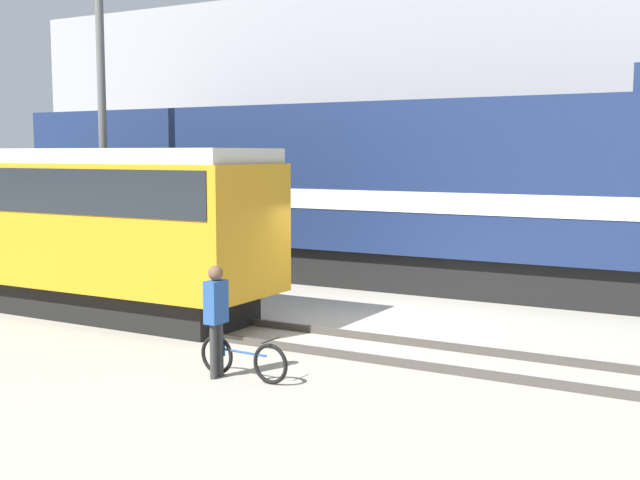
% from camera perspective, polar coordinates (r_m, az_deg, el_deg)
% --- Properties ---
extents(ground_plane, '(120.00, 120.00, 0.00)m').
position_cam_1_polar(ground_plane, '(16.40, 3.26, -6.10)').
color(ground_plane, '#9E998C').
extents(track_near, '(60.00, 1.51, 0.14)m').
position_cam_1_polar(track_near, '(14.81, 0.08, -7.16)').
color(track_near, '#47423D').
rests_on(track_near, ground).
extents(track_far, '(60.00, 1.51, 0.14)m').
position_cam_1_polar(track_far, '(20.87, 9.36, -3.31)').
color(track_far, '#47423D').
rests_on(track_far, ground).
extents(building_backdrop, '(40.38, 6.00, 9.12)m').
position_cam_1_polar(building_backdrop, '(28.55, 15.41, 8.14)').
color(building_backdrop, '#99999E').
rests_on(building_backdrop, ground).
extents(freight_locomotive, '(20.97, 3.04, 5.36)m').
position_cam_1_polar(freight_locomotive, '(21.80, 2.22, 3.59)').
color(freight_locomotive, black).
rests_on(freight_locomotive, ground).
extents(streetcar, '(9.71, 2.54, 3.59)m').
position_cam_1_polar(streetcar, '(18.40, -17.17, 1.44)').
color(streetcar, black).
rests_on(streetcar, ground).
extents(bicycle, '(1.67, 0.44, 0.69)m').
position_cam_1_polar(bicycle, '(12.61, -5.49, -8.42)').
color(bicycle, black).
rests_on(bicycle, ground).
extents(person, '(0.23, 0.37, 1.77)m').
position_cam_1_polar(person, '(12.57, -7.40, -4.92)').
color(person, '#333333').
rests_on(person, ground).
extents(utility_pole_left, '(0.22, 0.22, 7.96)m').
position_cam_1_polar(utility_pole_left, '(22.43, -15.19, 7.25)').
color(utility_pole_left, '#595959').
rests_on(utility_pole_left, ground).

